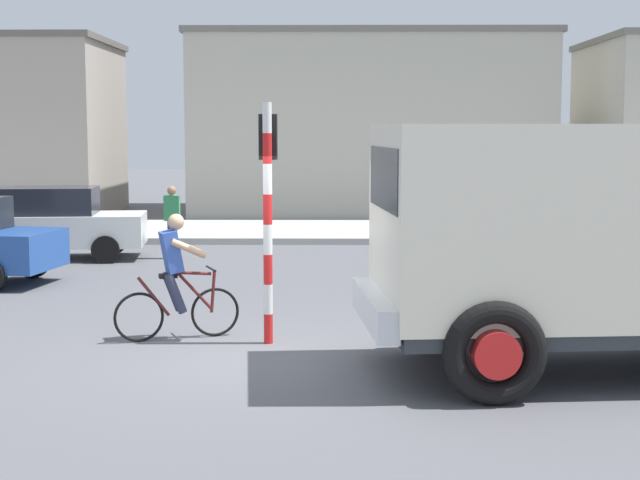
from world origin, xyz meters
TOP-DOWN VIEW (x-y plane):
  - ground_plane at (0.00, 0.00)m, footprint 120.00×120.00m
  - sidewalk_far at (0.00, 14.43)m, footprint 80.00×5.00m
  - truck_foreground at (4.09, -0.67)m, footprint 5.61×3.17m
  - cyclist at (-1.16, 1.04)m, footprint 1.63×0.73m
  - traffic_light_pole at (0.10, 0.88)m, footprint 0.24×0.43m
  - car_red_near at (5.37, 8.09)m, footprint 4.29×2.63m
  - car_far_side at (-5.26, 9.24)m, footprint 4.16×2.20m
  - pedestrian_near_kerb at (-2.58, 9.32)m, footprint 0.34×0.22m
  - building_mid_block at (2.27, 22.21)m, footprint 12.16×7.15m

SIDE VIEW (x-z plane):
  - ground_plane at x=0.00m, z-range 0.00..0.00m
  - sidewalk_far at x=0.00m, z-range 0.00..0.16m
  - car_red_near at x=5.37m, z-range 0.02..1.62m
  - car_far_side at x=-5.26m, z-range 0.02..1.62m
  - pedestrian_near_kerb at x=-2.58m, z-range 0.04..1.66m
  - cyclist at x=-1.16m, z-range 0.00..1.72m
  - truck_foreground at x=4.09m, z-range 0.22..3.12m
  - traffic_light_pole at x=0.10m, z-range 0.47..3.67m
  - building_mid_block at x=2.27m, z-range 0.00..6.13m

